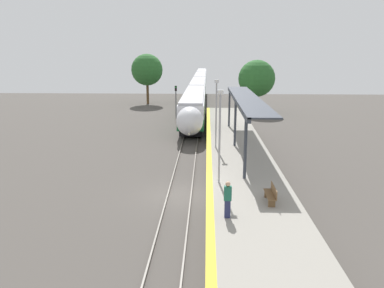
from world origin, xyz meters
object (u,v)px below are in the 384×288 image
(lamppost_near, at_px, (220,131))
(lamppost_mid, at_px, (216,109))
(train, at_px, (199,85))
(platform_bench, at_px, (272,194))
(railway_signal, at_px, (176,98))
(person_waiting, at_px, (228,199))

(lamppost_near, distance_m, lamppost_mid, 8.71)
(lamppost_near, bearing_deg, train, 92.38)
(platform_bench, distance_m, lamppost_near, 4.87)
(train, bearing_deg, railway_signal, -95.04)
(person_waiting, distance_m, railway_signal, 34.29)
(lamppost_mid, bearing_deg, platform_bench, -77.21)
(person_waiting, relative_size, lamppost_near, 0.32)
(platform_bench, height_order, lamppost_near, lamppost_near)
(railway_signal, bearing_deg, lamppost_near, -80.25)
(railway_signal, relative_size, lamppost_mid, 0.78)
(platform_bench, height_order, person_waiting, person_waiting)
(train, distance_m, lamppost_near, 57.91)
(platform_bench, distance_m, person_waiting, 3.16)
(person_waiting, relative_size, lamppost_mid, 0.32)
(person_waiting, bearing_deg, lamppost_mid, 91.05)
(platform_bench, bearing_deg, person_waiting, -140.66)
(train, bearing_deg, lamppost_near, -87.62)
(platform_bench, relative_size, lamppost_mid, 0.31)
(train, height_order, platform_bench, train)
(person_waiting, xyz_separation_m, lamppost_mid, (-0.25, 13.73, 2.24))
(train, height_order, lamppost_near, lamppost_near)
(lamppost_near, xyz_separation_m, lamppost_mid, (0.00, 8.71, 0.00))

